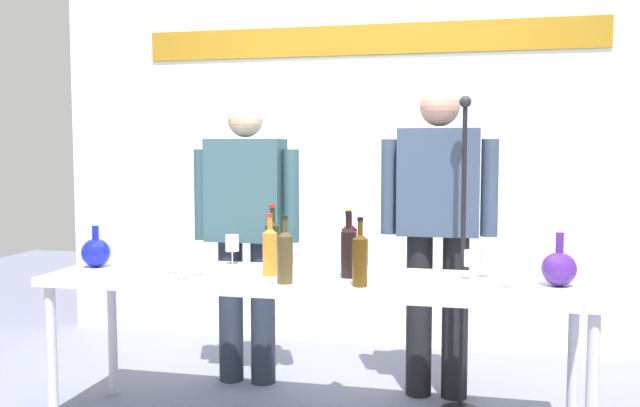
% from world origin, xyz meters
% --- Properties ---
extents(back_wall, '(4.42, 0.11, 3.00)m').
position_xyz_m(back_wall, '(0.00, 1.60, 1.50)').
color(back_wall, white).
rests_on(back_wall, ground).
extents(display_table, '(2.51, 0.66, 0.75)m').
position_xyz_m(display_table, '(0.00, 0.00, 0.69)').
color(display_table, silver).
rests_on(display_table, ground).
extents(decanter_blue_left, '(0.14, 0.14, 0.21)m').
position_xyz_m(decanter_blue_left, '(-1.13, 0.01, 0.83)').
color(decanter_blue_left, '#121BB0').
rests_on(decanter_blue_left, display_table).
extents(decanter_blue_right, '(0.15, 0.15, 0.24)m').
position_xyz_m(decanter_blue_right, '(1.09, 0.01, 0.83)').
color(decanter_blue_right, '#482082').
rests_on(decanter_blue_right, display_table).
extents(presenter_left, '(0.62, 0.22, 1.61)m').
position_xyz_m(presenter_left, '(-0.54, 0.63, 0.92)').
color(presenter_left, '#252C39').
rests_on(presenter_left, ground).
extents(presenter_right, '(0.62, 0.22, 1.68)m').
position_xyz_m(presenter_right, '(0.54, 0.63, 0.97)').
color(presenter_right, black).
rests_on(presenter_right, ground).
extents(wine_bottle_0, '(0.07, 0.07, 0.31)m').
position_xyz_m(wine_bottle_0, '(0.17, 0.01, 0.88)').
color(wine_bottle_0, black).
rests_on(wine_bottle_0, display_table).
extents(wine_bottle_1, '(0.07, 0.07, 0.30)m').
position_xyz_m(wine_bottle_1, '(0.25, -0.18, 0.87)').
color(wine_bottle_1, '#422B0A').
rests_on(wine_bottle_1, display_table).
extents(wine_bottle_2, '(0.07, 0.07, 0.29)m').
position_xyz_m(wine_bottle_2, '(-0.20, -0.02, 0.87)').
color(wine_bottle_2, '#C87424').
rests_on(wine_bottle_2, display_table).
extents(wine_bottle_3, '(0.08, 0.08, 0.30)m').
position_xyz_m(wine_bottle_3, '(0.13, 0.24, 0.87)').
color(wine_bottle_3, '#36080E').
rests_on(wine_bottle_3, display_table).
extents(wine_bottle_4, '(0.07, 0.07, 0.30)m').
position_xyz_m(wine_bottle_4, '(-0.08, -0.19, 0.88)').
color(wine_bottle_4, '#43361E').
rests_on(wine_bottle_4, display_table).
extents(wine_bottle_5, '(0.07, 0.07, 0.32)m').
position_xyz_m(wine_bottle_5, '(-0.25, 0.19, 0.88)').
color(wine_bottle_5, black).
rests_on(wine_bottle_5, display_table).
extents(wine_glass_left_0, '(0.06, 0.06, 0.16)m').
position_xyz_m(wine_glass_left_0, '(-0.54, -0.26, 0.86)').
color(wine_glass_left_0, white).
rests_on(wine_glass_left_0, display_table).
extents(wine_glass_left_1, '(0.07, 0.07, 0.16)m').
position_xyz_m(wine_glass_left_1, '(-0.48, 0.23, 0.86)').
color(wine_glass_left_1, white).
rests_on(wine_glass_left_1, display_table).
extents(wine_glass_left_2, '(0.06, 0.06, 0.15)m').
position_xyz_m(wine_glass_left_2, '(-0.53, -0.12, 0.86)').
color(wine_glass_left_2, white).
rests_on(wine_glass_left_2, display_table).
extents(wine_glass_left_3, '(0.06, 0.06, 0.15)m').
position_xyz_m(wine_glass_left_3, '(-0.66, -0.09, 0.85)').
color(wine_glass_left_3, white).
rests_on(wine_glass_left_3, display_table).
extents(wine_glass_right_0, '(0.06, 0.06, 0.14)m').
position_xyz_m(wine_glass_right_0, '(0.72, 0.07, 0.85)').
color(wine_glass_right_0, white).
rests_on(wine_glass_right_0, display_table).
extents(wine_glass_right_1, '(0.06, 0.06, 0.15)m').
position_xyz_m(wine_glass_right_1, '(0.89, -0.11, 0.86)').
color(wine_glass_right_1, white).
rests_on(wine_glass_right_1, display_table).
extents(wine_glass_right_2, '(0.07, 0.07, 0.15)m').
position_xyz_m(wine_glass_right_2, '(0.80, 0.13, 0.86)').
color(wine_glass_right_2, white).
rests_on(wine_glass_right_2, display_table).
extents(microphone_stand, '(0.20, 0.20, 1.61)m').
position_xyz_m(microphone_stand, '(0.68, 0.40, 0.54)').
color(microphone_stand, black).
rests_on(microphone_stand, ground).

